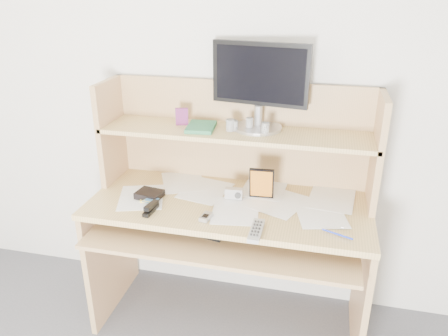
% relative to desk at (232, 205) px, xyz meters
% --- Properties ---
extents(back_wall, '(3.60, 0.04, 2.50)m').
position_rel_desk_xyz_m(back_wall, '(0.00, 0.24, 0.56)').
color(back_wall, silver).
rests_on(back_wall, floor).
extents(desk, '(1.40, 0.70, 1.30)m').
position_rel_desk_xyz_m(desk, '(0.00, 0.00, 0.00)').
color(desk, tan).
rests_on(desk, floor).
extents(paper_clutter, '(1.32, 0.54, 0.01)m').
position_rel_desk_xyz_m(paper_clutter, '(0.00, -0.08, 0.06)').
color(paper_clutter, white).
rests_on(paper_clutter, desk).
extents(keyboard, '(0.47, 0.25, 0.03)m').
position_rel_desk_xyz_m(keyboard, '(-0.20, -0.17, -0.03)').
color(keyboard, black).
rests_on(keyboard, desk).
extents(tv_remote, '(0.05, 0.18, 0.02)m').
position_rel_desk_xyz_m(tv_remote, '(0.18, -0.34, 0.07)').
color(tv_remote, '#9A9B96').
rests_on(tv_remote, paper_clutter).
extents(flip_phone, '(0.05, 0.08, 0.02)m').
position_rel_desk_xyz_m(flip_phone, '(-0.07, -0.27, 0.07)').
color(flip_phone, '#A7A7A9').
rests_on(flip_phone, paper_clutter).
extents(stapler, '(0.04, 0.12, 0.04)m').
position_rel_desk_xyz_m(stapler, '(-0.34, -0.26, 0.08)').
color(stapler, black).
rests_on(stapler, paper_clutter).
extents(wallet, '(0.14, 0.12, 0.03)m').
position_rel_desk_xyz_m(wallet, '(-0.40, -0.13, 0.08)').
color(wallet, black).
rests_on(wallet, paper_clutter).
extents(sticky_note_pad, '(0.11, 0.11, 0.01)m').
position_rel_desk_xyz_m(sticky_note_pad, '(-0.41, -0.14, 0.06)').
color(sticky_note_pad, yellow).
rests_on(sticky_note_pad, desk).
extents(digital_camera, '(0.09, 0.04, 0.05)m').
position_rel_desk_xyz_m(digital_camera, '(0.02, -0.04, 0.09)').
color(digital_camera, '#AEAEB1').
rests_on(digital_camera, paper_clutter).
extents(game_case, '(0.12, 0.02, 0.17)m').
position_rel_desk_xyz_m(game_case, '(0.15, -0.02, 0.15)').
color(game_case, black).
rests_on(game_case, paper_clutter).
extents(blue_pen, '(0.13, 0.06, 0.01)m').
position_rel_desk_xyz_m(blue_pen, '(0.53, -0.28, 0.07)').
color(blue_pen, '#182EB9').
rests_on(blue_pen, paper_clutter).
extents(card_box, '(0.07, 0.04, 0.09)m').
position_rel_desk_xyz_m(card_box, '(-0.29, 0.09, 0.43)').
color(card_box, maroon).
rests_on(card_box, desk).
extents(shelf_book, '(0.15, 0.20, 0.02)m').
position_rel_desk_xyz_m(shelf_book, '(-0.18, 0.05, 0.40)').
color(shelf_book, '#338155').
rests_on(shelf_book, desk).
extents(chip_stack_a, '(0.05, 0.05, 0.06)m').
position_rel_desk_xyz_m(chip_stack_a, '(-0.03, 0.05, 0.42)').
color(chip_stack_a, black).
rests_on(chip_stack_a, desk).
extents(chip_stack_b, '(0.05, 0.05, 0.06)m').
position_rel_desk_xyz_m(chip_stack_b, '(0.15, 0.03, 0.42)').
color(chip_stack_b, silver).
rests_on(chip_stack_b, desk).
extents(chip_stack_c, '(0.04, 0.04, 0.05)m').
position_rel_desk_xyz_m(chip_stack_c, '(-0.01, 0.06, 0.41)').
color(chip_stack_c, black).
rests_on(chip_stack_c, desk).
extents(chip_stack_d, '(0.04, 0.04, 0.06)m').
position_rel_desk_xyz_m(chip_stack_d, '(0.06, 0.09, 0.42)').
color(chip_stack_d, silver).
rests_on(chip_stack_d, desk).
extents(monitor, '(0.49, 0.25, 0.42)m').
position_rel_desk_xyz_m(monitor, '(0.10, 0.14, 0.61)').
color(monitor, '#B4B4B9').
rests_on(monitor, desk).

